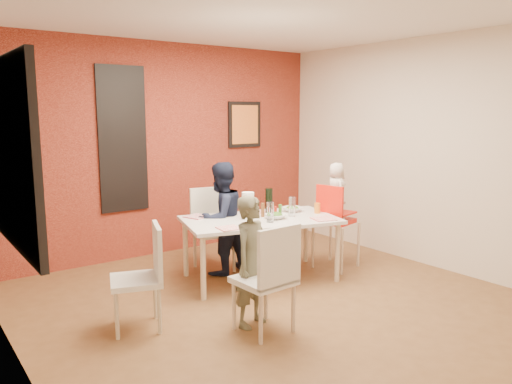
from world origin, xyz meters
TOP-DOWN VIEW (x-y plane):
  - ground at (0.00, 0.00)m, footprint 4.50×4.50m
  - ceiling at (0.00, 0.00)m, footprint 4.50×4.50m
  - wall_back at (0.00, 2.25)m, footprint 4.50×0.02m
  - wall_left at (-2.25, 0.00)m, footprint 0.02×4.50m
  - wall_right at (2.25, 0.00)m, footprint 0.02×4.50m
  - brick_accent_wall at (0.00, 2.23)m, footprint 4.50×0.02m
  - picture_window_frame at (-2.22, 0.20)m, footprint 0.05×1.70m
  - picture_window_pane at (-2.21, 0.20)m, footprint 0.02×1.55m
  - glassblock_strip at (-0.60, 2.21)m, footprint 0.55×0.03m
  - glassblock_surround at (-0.60, 2.21)m, footprint 0.60×0.03m
  - art_print_frame at (1.20, 2.21)m, footprint 0.54×0.03m
  - art_print_canvas at (1.20, 2.19)m, footprint 0.44×0.01m
  - dining_table at (0.30, 0.64)m, footprint 1.83×1.32m
  - chair_near at (-0.46, -0.53)m, footprint 0.46×0.46m
  - chair_far at (0.08, 1.30)m, footprint 0.52×0.52m
  - chair_left at (-1.23, 0.21)m, footprint 0.53×0.53m
  - high_chair at (1.23, 0.43)m, footprint 0.50×0.50m
  - child_near at (-0.47, -0.28)m, footprint 0.48×0.40m
  - child_far at (0.07, 1.06)m, footprint 0.71×0.61m
  - toddler at (1.26, 0.44)m, footprint 0.31×0.38m
  - plate_near_left at (-0.24, 0.43)m, footprint 0.24×0.24m
  - plate_far_mid at (0.44, 0.93)m, footprint 0.23×0.23m
  - plate_near_right at (0.82, 0.18)m, footprint 0.28×0.28m
  - plate_far_left at (-0.22, 1.10)m, footprint 0.30×0.30m
  - salad_bowl_a at (0.43, 0.52)m, footprint 0.23×0.23m
  - salad_bowl_b at (0.82, 0.71)m, footprint 0.23×0.23m
  - wine_bottle at (0.47, 0.70)m, footprint 0.08×0.08m
  - wine_glass_a at (0.28, 0.43)m, footprint 0.08×0.08m
  - wine_glass_b at (0.65, 0.52)m, footprint 0.08×0.08m
  - paper_towel_roll at (0.16, 0.66)m, footprint 0.13×0.13m
  - condiment_red at (0.45, 0.55)m, footprint 0.03×0.03m
  - condiment_green at (0.51, 0.55)m, footprint 0.04×0.04m
  - condiment_brown at (0.37, 0.68)m, footprint 0.04×0.04m
  - sippy_cup at (0.99, 0.47)m, footprint 0.07×0.07m

SIDE VIEW (x-z plane):
  - ground at x=0.00m, z-range 0.00..0.00m
  - chair_left at x=-1.23m, z-range 0.05..0.95m
  - chair_near at x=-0.46m, z-range 0.06..0.99m
  - chair_far at x=0.08m, z-range 0.06..1.00m
  - child_near at x=-0.47m, z-range 0.00..1.14m
  - high_chair at x=1.23m, z-range 0.10..1.10m
  - dining_table at x=0.30m, z-range 0.28..0.97m
  - child_far at x=0.07m, z-range 0.00..1.28m
  - plate_near_left at x=-0.24m, z-range 0.69..0.70m
  - plate_near_right at x=0.82m, z-range 0.69..0.70m
  - plate_far_mid at x=0.44m, z-range 0.69..0.70m
  - plate_far_left at x=-0.22m, z-range 0.69..0.70m
  - salad_bowl_a at x=0.43m, z-range 0.69..0.74m
  - salad_bowl_b at x=0.82m, z-range 0.69..0.74m
  - sippy_cup at x=0.99m, z-range 0.69..0.80m
  - condiment_red at x=0.45m, z-range 0.69..0.81m
  - condiment_green at x=0.51m, z-range 0.69..0.83m
  - condiment_brown at x=0.37m, z-range 0.69..0.84m
  - wine_glass_a at x=0.28m, z-range 0.69..0.90m
  - wine_glass_b at x=0.65m, z-range 0.69..0.90m
  - paper_towel_roll at x=0.16m, z-range 0.69..0.98m
  - wine_bottle at x=0.47m, z-range 0.69..0.99m
  - toddler at x=1.26m, z-range 0.59..1.25m
  - wall_back at x=0.00m, z-range 0.00..2.70m
  - wall_left at x=-2.25m, z-range 0.00..2.70m
  - wall_right at x=2.25m, z-range 0.00..2.70m
  - brick_accent_wall at x=0.00m, z-range 0.00..2.70m
  - glassblock_strip at x=-0.60m, z-range 0.65..2.35m
  - glassblock_surround at x=-0.60m, z-range 0.62..2.38m
  - picture_window_frame at x=-2.22m, z-range 0.90..2.20m
  - picture_window_pane at x=-2.21m, z-range 0.98..2.12m
  - art_print_frame at x=1.20m, z-range 1.33..1.97m
  - art_print_canvas at x=1.20m, z-range 1.38..1.92m
  - ceiling at x=0.00m, z-range 2.69..2.71m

